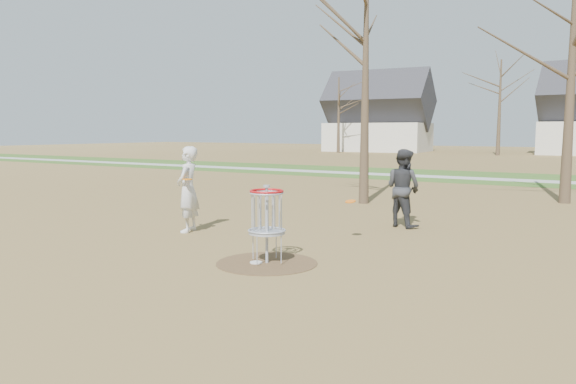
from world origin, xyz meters
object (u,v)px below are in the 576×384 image
object	(u,v)px
player_throwing	(403,188)
disc_golf_basket	(267,212)
player_standing	(188,189)
disc_grounded	(256,262)

from	to	relation	value
player_throwing	disc_golf_basket	world-z (taller)	player_throwing
disc_golf_basket	player_standing	bearing A→B (deg)	153.90
player_standing	disc_golf_basket	bearing A→B (deg)	43.81
disc_golf_basket	disc_grounded	bearing A→B (deg)	-142.42
player_standing	disc_golf_basket	world-z (taller)	player_standing
player_throwing	disc_golf_basket	size ratio (longest dim) A/B	1.40
disc_grounded	disc_golf_basket	distance (m)	0.91
player_standing	player_throwing	xyz separation A→B (m)	(3.95, 3.31, -0.04)
disc_golf_basket	player_throwing	bearing A→B (deg)	82.43
player_standing	disc_golf_basket	size ratio (longest dim) A/B	1.46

